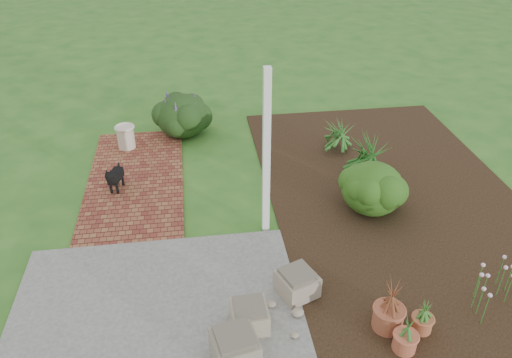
{
  "coord_description": "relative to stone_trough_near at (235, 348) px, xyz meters",
  "views": [
    {
      "loc": [
        -0.65,
        -5.7,
        4.59
      ],
      "look_at": [
        0.2,
        0.4,
        0.7
      ],
      "focal_mm": 35.0,
      "sensor_mm": 36.0,
      "label": 1
    }
  ],
  "objects": [
    {
      "name": "ground",
      "position": [
        0.38,
        2.15,
        -0.2
      ],
      "size": [
        80.0,
        80.0,
        0.0
      ],
      "primitive_type": "plane",
      "color": "#28601E",
      "rests_on": "ground"
    },
    {
      "name": "concrete_patio",
      "position": [
        -0.87,
        0.4,
        -0.18
      ],
      "size": [
        3.5,
        3.5,
        0.04
      ],
      "primitive_type": "cube",
      "color": "#5E5E5B",
      "rests_on": "ground"
    },
    {
      "name": "brick_path",
      "position": [
        -1.32,
        3.9,
        -0.18
      ],
      "size": [
        1.6,
        3.5,
        0.04
      ],
      "primitive_type": "cube",
      "color": "maroon",
      "rests_on": "ground"
    },
    {
      "name": "garden_bed",
      "position": [
        2.88,
        2.65,
        -0.18
      ],
      "size": [
        4.0,
        7.0,
        0.03
      ],
      "primitive_type": "cube",
      "color": "black",
      "rests_on": "ground"
    },
    {
      "name": "veranda_post",
      "position": [
        0.68,
        2.25,
        1.05
      ],
      "size": [
        0.1,
        0.1,
        2.5
      ],
      "primitive_type": "cube",
      "color": "white",
      "rests_on": "ground"
    },
    {
      "name": "stone_trough_near",
      "position": [
        0.0,
        0.0,
        0.0
      ],
      "size": [
        0.55,
        0.55,
        0.31
      ],
      "primitive_type": "cube",
      "rotation": [
        0.0,
        0.0,
        0.2
      ],
      "color": "#746A59",
      "rests_on": "concrete_patio"
    },
    {
      "name": "stone_trough_mid",
      "position": [
        0.21,
        0.42,
        -0.02
      ],
      "size": [
        0.43,
        0.43,
        0.28
      ],
      "primitive_type": "cube",
      "rotation": [
        0.0,
        0.0,
        0.03
      ],
      "color": "gray",
      "rests_on": "concrete_patio"
    },
    {
      "name": "stone_trough_far",
      "position": [
        0.86,
        0.86,
        -0.01
      ],
      "size": [
        0.57,
        0.57,
        0.29
      ],
      "primitive_type": "cube",
      "rotation": [
        0.0,
        0.0,
        0.38
      ],
      "color": "gray",
      "rests_on": "concrete_patio"
    },
    {
      "name": "black_dog",
      "position": [
        -1.6,
        3.56,
        0.11
      ],
      "size": [
        0.25,
        0.51,
        0.45
      ],
      "rotation": [
        0.0,
        0.0,
        -0.27
      ],
      "color": "black",
      "rests_on": "brick_path"
    },
    {
      "name": "cream_ceramic_urn",
      "position": [
        -1.54,
        5.05,
        0.06
      ],
      "size": [
        0.4,
        0.4,
        0.43
      ],
      "primitive_type": "cylinder",
      "rotation": [
        0.0,
        0.0,
        -0.27
      ],
      "color": "beige",
      "rests_on": "brick_path"
    },
    {
      "name": "evergreen_shrub",
      "position": [
        2.37,
        2.48,
        0.24
      ],
      "size": [
        1.16,
        1.16,
        0.81
      ],
      "primitive_type": "ellipsoid",
      "rotation": [
        0.0,
        0.0,
        0.25
      ],
      "color": "#10370B",
      "rests_on": "garden_bed"
    },
    {
      "name": "agapanthus_clump_back",
      "position": [
        2.61,
        3.45,
        0.28
      ],
      "size": [
        1.26,
        1.26,
        0.89
      ],
      "primitive_type": null,
      "rotation": [
        0.0,
        0.0,
        -0.34
      ],
      "color": "#123B12",
      "rests_on": "garden_bed"
    },
    {
      "name": "agapanthus_clump_front",
      "position": [
        2.39,
        4.44,
        0.18
      ],
      "size": [
        0.97,
        0.97,
        0.7
      ],
      "primitive_type": null,
      "rotation": [
        0.0,
        0.0,
        0.27
      ],
      "color": "#14421C",
      "rests_on": "garden_bed"
    },
    {
      "name": "pink_flower_patch",
      "position": [
        3.3,
        0.31,
        0.13
      ],
      "size": [
        0.98,
        0.98,
        0.6
      ],
      "primitive_type": null,
      "rotation": [
        0.0,
        0.0,
        0.05
      ],
      "color": "#113D0F",
      "rests_on": "garden_bed"
    },
    {
      "name": "terracotta_pot_bronze",
      "position": [
        1.79,
        0.19,
        -0.02
      ],
      "size": [
        0.35,
        0.35,
        0.28
      ],
      "primitive_type": "cylinder",
      "rotation": [
        0.0,
        0.0,
        -0.0
      ],
      "color": "#964D32",
      "rests_on": "garden_bed"
    },
    {
      "name": "terracotta_pot_small_left",
      "position": [
        2.17,
        0.1,
        -0.07
      ],
      "size": [
        0.25,
        0.25,
        0.2
      ],
      "primitive_type": "cylinder",
      "rotation": [
        0.0,
        0.0,
        0.05
      ],
      "color": "#9F5635",
      "rests_on": "garden_bed"
    },
    {
      "name": "terracotta_pot_small_right",
      "position": [
        1.87,
        -0.13,
        -0.06
      ],
      "size": [
        0.27,
        0.27,
        0.22
      ],
      "primitive_type": "cylinder",
      "rotation": [
        0.0,
        0.0,
        0.02
      ],
      "color": "#AD563A",
      "rests_on": "garden_bed"
    },
    {
      "name": "purple_flowering_bush",
      "position": [
        -0.47,
        5.51,
        0.23
      ],
      "size": [
        1.02,
        1.02,
        0.86
      ],
      "primitive_type": "ellipsoid",
      "rotation": [
        0.0,
        0.0,
        0.01
      ],
      "color": "black",
      "rests_on": "ground"
    }
  ]
}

